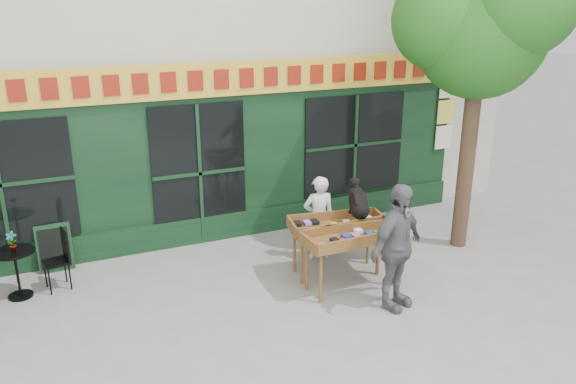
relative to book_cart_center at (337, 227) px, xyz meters
name	(u,v)px	position (x,y,z in m)	size (l,w,h in m)	color
ground	(245,299)	(-1.66, -0.19, -0.82)	(80.00, 80.00, 0.00)	slate
street_tree	(482,12)	(2.67, 0.16, 3.29)	(3.05, 2.90, 5.60)	#382619
book_cart_center	(337,227)	(0.00, 0.00, 0.00)	(1.58, 0.86, 0.99)	brown
dog	(358,198)	(0.35, -0.05, 0.47)	(0.34, 0.60, 0.60)	black
woman	(319,218)	(0.00, 0.65, -0.07)	(0.55, 0.36, 1.50)	silver
book_cart_right	(352,239)	(-0.03, -0.53, 0.00)	(1.51, 0.66, 0.99)	brown
man_right	(397,247)	(0.27, -1.28, 0.12)	(1.11, 0.46, 1.89)	#535358
bistro_table	(16,264)	(-4.77, 1.25, -0.28)	(0.60, 0.60, 0.76)	black
bistro_chair_right	(61,254)	(-4.13, 1.31, -0.26)	(0.42, 0.42, 0.95)	black
potted_plant	(12,241)	(-4.77, 1.25, 0.09)	(0.16, 0.11, 0.30)	gray
chalkboard	(55,248)	(-4.22, 2.00, -0.42)	(0.57, 0.21, 0.79)	black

